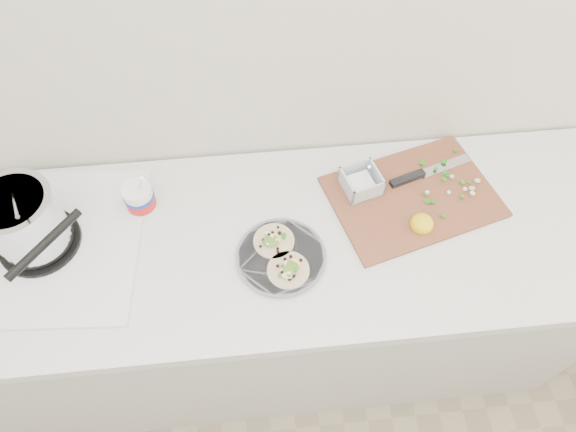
{
  "coord_description": "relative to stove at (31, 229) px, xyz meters",
  "views": [
    {
      "loc": [
        0.12,
        0.65,
        2.16
      ],
      "look_at": [
        0.2,
        1.45,
        0.96
      ],
      "focal_mm": 32.0,
      "sensor_mm": 36.0,
      "label": 1
    }
  ],
  "objects": [
    {
      "name": "stove",
      "position": [
        0.0,
        0.0,
        0.0
      ],
      "size": [
        0.59,
        0.55,
        0.26
      ],
      "rotation": [
        0.0,
        0.0,
        -0.07
      ],
      "color": "silver",
      "rests_on": "counter"
    },
    {
      "name": "cutboard",
      "position": [
        1.07,
        0.07,
        -0.07
      ],
      "size": [
        0.55,
        0.45,
        0.07
      ],
      "rotation": [
        0.0,
        0.0,
        0.27
      ],
      "color": "brown",
      "rests_on": "counter"
    },
    {
      "name": "taco_plate",
      "position": [
        0.67,
        -0.11,
        -0.07
      ],
      "size": [
        0.25,
        0.25,
        0.04
      ],
      "rotation": [
        0.0,
        0.0,
        0.05
      ],
      "color": "slate",
      "rests_on": "counter"
    },
    {
      "name": "counter",
      "position": [
        0.5,
        -0.03,
        -0.54
      ],
      "size": [
        2.44,
        0.66,
        0.9
      ],
      "color": "beige",
      "rests_on": "ground"
    },
    {
      "name": "tub",
      "position": [
        0.28,
        0.1,
        -0.02
      ],
      "size": [
        0.09,
        0.09,
        0.2
      ],
      "rotation": [
        0.0,
        0.0,
        -0.24
      ],
      "color": "white",
      "rests_on": "counter"
    }
  ]
}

